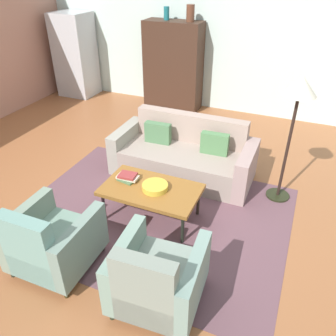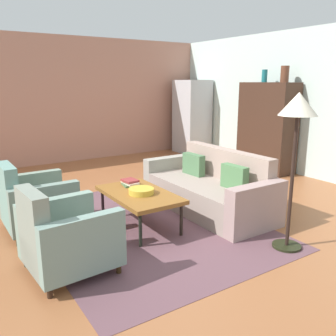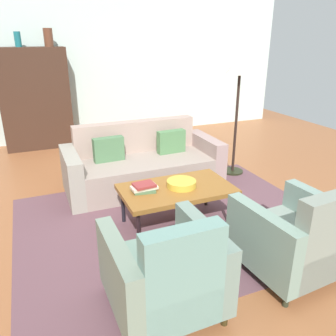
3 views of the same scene
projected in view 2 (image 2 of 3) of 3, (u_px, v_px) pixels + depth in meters
The scene contains 15 objects.
ground_plane at pixel (158, 219), 4.89m from camera, with size 10.18×10.18×0.00m, color #9A5B35.
wall_back at pixel (330, 105), 6.50m from camera, with size 8.49×0.12×2.80m, color silver.
wall_left at pixel (58, 101), 8.01m from camera, with size 0.12×7.33×2.80m, color tan.
area_rug at pixel (143, 225), 4.68m from camera, with size 3.40×2.60×0.01m, color brown.
couch at pixel (211, 190), 5.21m from camera, with size 2.10×0.90×0.86m.
coffee_table at pixel (139, 195), 4.55m from camera, with size 1.20×0.70×0.45m.
armchair_left at pixel (33, 204), 4.44m from camera, with size 0.81×0.81×0.88m.
armchair_right at pixel (63, 239), 3.46m from camera, with size 0.85×0.85×0.88m.
fruit_bowl at pixel (141, 191), 4.49m from camera, with size 0.32×0.32×0.07m, color gold.
book_stack at pixel (130, 183), 4.85m from camera, with size 0.28×0.22×0.08m.
cabinet at pixel (267, 127), 7.35m from camera, with size 1.20×0.51×1.80m.
vase_tall at pixel (265, 76), 7.23m from camera, with size 0.11×0.11×0.25m, color #1B686F.
vase_round at pixel (285, 74), 6.82m from camera, with size 0.16×0.16×0.31m, color brown.
refrigerator at pixel (192, 117), 9.26m from camera, with size 0.80×0.73×1.85m.
floor_lamp at pixel (297, 119), 3.72m from camera, with size 0.40×0.40×1.72m.
Camera 2 is at (3.91, -2.40, 1.83)m, focal length 38.39 mm.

